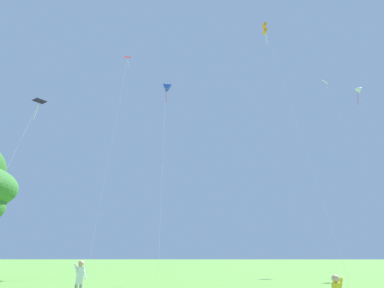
{
  "coord_description": "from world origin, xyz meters",
  "views": [
    {
      "loc": [
        -0.28,
        -3.48,
        1.76
      ],
      "look_at": [
        -0.94,
        27.61,
        13.25
      ],
      "focal_mm": 28.52,
      "sensor_mm": 36.0,
      "label": 1
    }
  ],
  "objects_px": {
    "kite_blue_delta": "(166,86)",
    "kite_black_large": "(36,110)",
    "kite_red_high": "(125,75)",
    "kite_white_distant": "(358,90)",
    "kite_yellow_diamond": "(330,94)",
    "person_foreground_watcher": "(79,279)",
    "kite_orange_box": "(265,30)"
  },
  "relations": [
    {
      "from": "kite_blue_delta",
      "to": "kite_black_large",
      "type": "distance_m",
      "value": 16.07
    },
    {
      "from": "kite_red_high",
      "to": "kite_white_distant",
      "type": "xyz_separation_m",
      "value": [
        29.42,
        -4.92,
        -5.75
      ]
    },
    {
      "from": "kite_yellow_diamond",
      "to": "kite_red_high",
      "type": "bearing_deg",
      "value": 179.42
    },
    {
      "from": "kite_black_large",
      "to": "person_foreground_watcher",
      "type": "distance_m",
      "value": 21.88
    },
    {
      "from": "kite_orange_box",
      "to": "kite_yellow_diamond",
      "type": "relative_size",
      "value": 1.16
    },
    {
      "from": "kite_blue_delta",
      "to": "kite_red_high",
      "type": "xyz_separation_m",
      "value": [
        -6.3,
        2.95,
        3.72
      ]
    },
    {
      "from": "kite_orange_box",
      "to": "person_foreground_watcher",
      "type": "relative_size",
      "value": 18.29
    },
    {
      "from": "kite_red_high",
      "to": "kite_yellow_diamond",
      "type": "bearing_deg",
      "value": -0.58
    },
    {
      "from": "kite_yellow_diamond",
      "to": "person_foreground_watcher",
      "type": "xyz_separation_m",
      "value": [
        -22.39,
        -24.58,
        -21.42
      ]
    },
    {
      "from": "kite_red_high",
      "to": "kite_yellow_diamond",
      "type": "xyz_separation_m",
      "value": [
        28.37,
        -0.29,
        -3.66
      ]
    },
    {
      "from": "kite_red_high",
      "to": "kite_white_distant",
      "type": "distance_m",
      "value": 30.38
    },
    {
      "from": "kite_white_distant",
      "to": "kite_yellow_diamond",
      "type": "bearing_deg",
      "value": 102.87
    },
    {
      "from": "kite_white_distant",
      "to": "person_foreground_watcher",
      "type": "distance_m",
      "value": 36.35
    },
    {
      "from": "kite_white_distant",
      "to": "kite_yellow_diamond",
      "type": "relative_size",
      "value": 0.82
    },
    {
      "from": "kite_yellow_diamond",
      "to": "person_foreground_watcher",
      "type": "distance_m",
      "value": 39.55
    },
    {
      "from": "kite_blue_delta",
      "to": "person_foreground_watcher",
      "type": "bearing_deg",
      "value": -90.84
    },
    {
      "from": "kite_white_distant",
      "to": "kite_black_large",
      "type": "height_order",
      "value": "kite_white_distant"
    },
    {
      "from": "kite_black_large",
      "to": "kite_blue_delta",
      "type": "bearing_deg",
      "value": 38.08
    },
    {
      "from": "kite_white_distant",
      "to": "kite_yellow_diamond",
      "type": "xyz_separation_m",
      "value": [
        -1.06,
        4.63,
        2.08
      ]
    },
    {
      "from": "kite_red_high",
      "to": "kite_black_large",
      "type": "relative_size",
      "value": 1.86
    },
    {
      "from": "kite_orange_box",
      "to": "person_foreground_watcher",
      "type": "height_order",
      "value": "kite_orange_box"
    },
    {
      "from": "kite_blue_delta",
      "to": "kite_yellow_diamond",
      "type": "distance_m",
      "value": 22.23
    },
    {
      "from": "kite_yellow_diamond",
      "to": "kite_white_distant",
      "type": "bearing_deg",
      "value": -77.13
    },
    {
      "from": "kite_red_high",
      "to": "kite_orange_box",
      "type": "height_order",
      "value": "kite_red_high"
    },
    {
      "from": "kite_blue_delta",
      "to": "kite_orange_box",
      "type": "relative_size",
      "value": 0.78
    },
    {
      "from": "kite_blue_delta",
      "to": "kite_orange_box",
      "type": "height_order",
      "value": "kite_orange_box"
    },
    {
      "from": "person_foreground_watcher",
      "to": "kite_blue_delta",
      "type": "bearing_deg",
      "value": 89.16
    },
    {
      "from": "kite_blue_delta",
      "to": "kite_black_large",
      "type": "xyz_separation_m",
      "value": [
        -11.12,
        -8.71,
        -7.65
      ]
    },
    {
      "from": "kite_white_distant",
      "to": "kite_black_large",
      "type": "distance_m",
      "value": 35.35
    },
    {
      "from": "kite_blue_delta",
      "to": "kite_red_high",
      "type": "relative_size",
      "value": 0.76
    },
    {
      "from": "kite_black_large",
      "to": "kite_white_distant",
      "type": "bearing_deg",
      "value": 11.15
    },
    {
      "from": "kite_orange_box",
      "to": "kite_yellow_diamond",
      "type": "height_order",
      "value": "kite_orange_box"
    }
  ]
}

